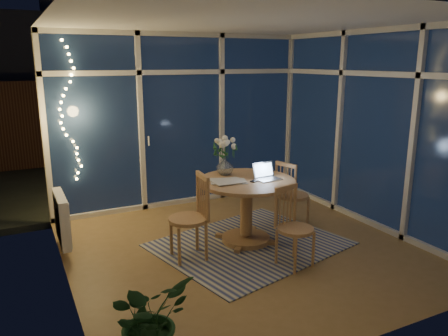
{
  "coord_description": "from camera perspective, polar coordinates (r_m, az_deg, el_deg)",
  "views": [
    {
      "loc": [
        -2.37,
        -4.25,
        2.19
      ],
      "look_at": [
        -0.14,
        0.25,
        0.95
      ],
      "focal_mm": 35.0,
      "sensor_mm": 36.0,
      "label": 1
    }
  ],
  "objects": [
    {
      "name": "ceiling",
      "position": [
        4.88,
        2.95,
        18.63
      ],
      "size": [
        4.0,
        4.0,
        0.0
      ],
      "primitive_type": "plane",
      "color": "silver",
      "rests_on": "wall_back"
    },
    {
      "name": "phone",
      "position": [
        5.19,
        4.02,
        -1.68
      ],
      "size": [
        0.14,
        0.12,
        0.01
      ],
      "primitive_type": "cube",
      "rotation": [
        0.0,
        0.0,
        0.55
      ],
      "color": "black",
      "rests_on": "dining_table"
    },
    {
      "name": "wall_back",
      "position": [
        6.74,
        -5.57,
        6.18
      ],
      "size": [
        4.0,
        0.04,
        2.6
      ],
      "primitive_type": "cube",
      "color": "beige",
      "rests_on": "floor"
    },
    {
      "name": "wall_right",
      "position": [
        6.16,
        19.3,
        4.74
      ],
      "size": [
        0.04,
        4.0,
        2.6
      ],
      "primitive_type": "cube",
      "color": "beige",
      "rests_on": "floor"
    },
    {
      "name": "potted_plant",
      "position": [
        3.25,
        -9.58,
        -20.26
      ],
      "size": [
        0.68,
        0.65,
        0.76
      ],
      "primitive_type": "imported",
      "rotation": [
        0.0,
        0.0,
        0.42
      ],
      "color": "#17421E",
      "rests_on": "floor"
    },
    {
      "name": "window_wall_back",
      "position": [
        6.7,
        -5.45,
        6.14
      ],
      "size": [
        4.0,
        0.1,
        2.6
      ],
      "primitive_type": "cube",
      "color": "silver",
      "rests_on": "floor"
    },
    {
      "name": "garden_shrubs",
      "position": [
        8.0,
        -14.41,
        0.82
      ],
      "size": [
        0.9,
        0.9,
        0.9
      ],
      "primitive_type": "sphere",
      "color": "black",
      "rests_on": "ground"
    },
    {
      "name": "chair_right",
      "position": [
        5.89,
        9.01,
        -3.37
      ],
      "size": [
        0.54,
        0.54,
        0.93
      ],
      "primitive_type": "cube",
      "rotation": [
        0.0,
        0.0,
        1.86
      ],
      "color": "#9F6648",
      "rests_on": "floor"
    },
    {
      "name": "radiator",
      "position": [
        5.47,
        -20.46,
        -6.2
      ],
      "size": [
        0.1,
        0.7,
        0.58
      ],
      "primitive_type": "cube",
      "color": "white",
      "rests_on": "wall_left"
    },
    {
      "name": "fairy_lights",
      "position": [
        6.21,
        -19.69,
        6.87
      ],
      "size": [
        0.24,
        0.1,
        1.85
      ],
      "primitive_type": null,
      "color": "#FFD166",
      "rests_on": "window_wall_back"
    },
    {
      "name": "floor",
      "position": [
        5.34,
        2.6,
        -10.42
      ],
      "size": [
        4.0,
        4.0,
        0.0
      ],
      "primitive_type": "plane",
      "color": "olive",
      "rests_on": "ground"
    },
    {
      "name": "flower_vase",
      "position": [
        5.45,
        0.12,
        0.2
      ],
      "size": [
        0.24,
        0.24,
        0.21
      ],
      "primitive_type": "imported",
      "rotation": [
        0.0,
        0.0,
        0.24
      ],
      "color": "white",
      "rests_on": "dining_table"
    },
    {
      "name": "window_wall_right",
      "position": [
        6.13,
        19.04,
        4.73
      ],
      "size": [
        0.1,
        4.0,
        2.6
      ],
      "primitive_type": "cube",
      "color": "silver",
      "rests_on": "floor"
    },
    {
      "name": "chair_left",
      "position": [
        4.91,
        -4.73,
        -6.42
      ],
      "size": [
        0.49,
        0.49,
        0.99
      ],
      "primitive_type": "cube",
      "rotation": [
        0.0,
        0.0,
        -1.64
      ],
      "color": "#9F6648",
      "rests_on": "floor"
    },
    {
      "name": "chair_front",
      "position": [
        4.8,
        9.35,
        -7.64
      ],
      "size": [
        0.49,
        0.49,
        0.89
      ],
      "primitive_type": "cube",
      "rotation": [
        0.0,
        0.0,
        0.19
      ],
      "color": "#9F6648",
      "rests_on": "floor"
    },
    {
      "name": "wall_front",
      "position": [
        3.39,
        19.45,
        -2.22
      ],
      "size": [
        4.0,
        0.04,
        2.6
      ],
      "primitive_type": "cube",
      "color": "beige",
      "rests_on": "floor"
    },
    {
      "name": "bowl",
      "position": [
        5.52,
        5.29,
        -0.6
      ],
      "size": [
        0.18,
        0.18,
        0.04
      ],
      "primitive_type": "imported",
      "rotation": [
        0.0,
        0.0,
        0.24
      ],
      "color": "white",
      "rests_on": "dining_table"
    },
    {
      "name": "garden_patio",
      "position": [
        9.94,
        -8.89,
        0.58
      ],
      "size": [
        12.0,
        6.0,
        0.1
      ],
      "primitive_type": "cube",
      "color": "black",
      "rests_on": "ground"
    },
    {
      "name": "rug",
      "position": [
        5.43,
        3.39,
        -9.9
      ],
      "size": [
        2.46,
        2.15,
        0.01
      ],
      "primitive_type": "cube",
      "rotation": [
        0.0,
        0.0,
        0.24
      ],
      "color": "beige",
      "rests_on": "floor"
    },
    {
      "name": "dining_table",
      "position": [
        5.37,
        2.92,
        -5.67
      ],
      "size": [
        1.42,
        1.42,
        0.8
      ],
      "primitive_type": "cylinder",
      "rotation": [
        0.0,
        0.0,
        0.24
      ],
      "color": "#9F6648",
      "rests_on": "floor"
    },
    {
      "name": "neighbour_roof",
      "position": [
        13.02,
        -14.96,
        13.42
      ],
      "size": [
        7.0,
        3.0,
        2.2
      ],
      "primitive_type": "cube",
      "color": "#34363F",
      "rests_on": "ground"
    },
    {
      "name": "newspapers",
      "position": [
        5.14,
        0.67,
        -1.76
      ],
      "size": [
        0.4,
        0.33,
        0.02
      ],
      "primitive_type": "cube",
      "rotation": [
        0.0,
        0.0,
        -0.15
      ],
      "color": "#BAB7B1",
      "rests_on": "dining_table"
    },
    {
      "name": "laptop",
      "position": [
        5.25,
        5.82,
        -0.4
      ],
      "size": [
        0.31,
        0.28,
        0.21
      ],
      "primitive_type": null,
      "rotation": [
        0.0,
        0.0,
        0.08
      ],
      "color": "#BDBCC1",
      "rests_on": "dining_table"
    },
    {
      "name": "garden_fence",
      "position": [
        10.11,
        -12.67,
        6.16
      ],
      "size": [
        11.0,
        0.08,
        1.8
      ],
      "primitive_type": "cube",
      "color": "#341A13",
      "rests_on": "ground"
    },
    {
      "name": "wall_left",
      "position": [
        4.36,
        -20.9,
        1.11
      ],
      "size": [
        0.04,
        4.0,
        2.6
      ],
      "primitive_type": "cube",
      "color": "beige",
      "rests_on": "floor"
    }
  ]
}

